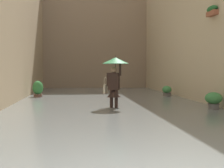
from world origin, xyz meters
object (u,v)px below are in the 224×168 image
at_px(potted_plant_far_right, 38,90).
at_px(person_wading, 115,74).
at_px(potted_plant_mid_left, 213,101).
at_px(potted_plant_near_left, 167,92).

bearing_deg(potted_plant_far_right, person_wading, 123.90).
distance_m(potted_plant_mid_left, potted_plant_near_left, 5.36).
bearing_deg(potted_plant_far_right, potted_plant_near_left, 177.97).
relative_size(potted_plant_far_right, potted_plant_near_left, 1.39).
height_order(person_wading, potted_plant_far_right, person_wading).
height_order(potted_plant_far_right, potted_plant_mid_left, potted_plant_far_right).
bearing_deg(potted_plant_mid_left, potted_plant_far_right, -40.24).
bearing_deg(person_wading, potted_plant_far_right, -56.10).
distance_m(person_wading, potted_plant_mid_left, 3.54).
bearing_deg(potted_plant_near_left, potted_plant_mid_left, 91.85).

